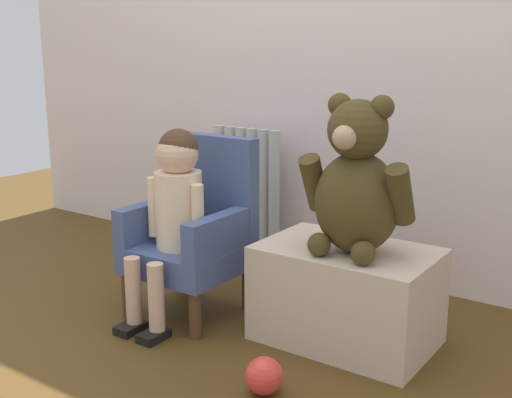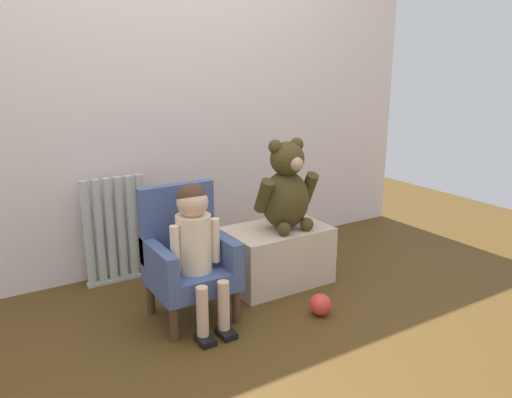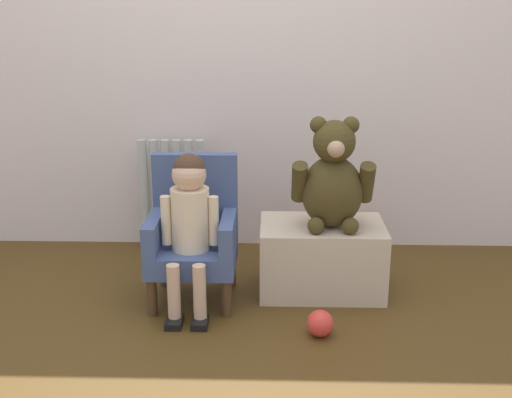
{
  "view_description": "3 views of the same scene",
  "coord_description": "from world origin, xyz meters",
  "px_view_note": "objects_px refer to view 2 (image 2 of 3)",
  "views": [
    {
      "loc": [
        1.35,
        -1.3,
        0.99
      ],
      "look_at": [
        0.09,
        0.49,
        0.46
      ],
      "focal_mm": 45.0,
      "sensor_mm": 36.0,
      "label": 1
    },
    {
      "loc": [
        -1.09,
        -1.69,
        1.25
      ],
      "look_at": [
        0.21,
        0.42,
        0.56
      ],
      "focal_mm": 35.0,
      "sensor_mm": 36.0,
      "label": 2
    },
    {
      "loc": [
        0.2,
        -2.29,
        1.33
      ],
      "look_at": [
        0.12,
        0.42,
        0.49
      ],
      "focal_mm": 45.0,
      "sensor_mm": 36.0,
      "label": 3
    }
  ],
  "objects_px": {
    "child_armchair": "(187,257)",
    "large_teddy_bear": "(286,190)",
    "radiator": "(116,231)",
    "child_figure": "(196,236)",
    "low_bench": "(277,255)",
    "toy_ball": "(320,305)"
  },
  "relations": [
    {
      "from": "child_armchair",
      "to": "large_teddy_bear",
      "type": "distance_m",
      "value": 0.68
    },
    {
      "from": "radiator",
      "to": "large_teddy_bear",
      "type": "distance_m",
      "value": 1.01
    },
    {
      "from": "large_teddy_bear",
      "to": "child_figure",
      "type": "bearing_deg",
      "value": -165.8
    },
    {
      "from": "low_bench",
      "to": "large_teddy_bear",
      "type": "bearing_deg",
      "value": -39.45
    },
    {
      "from": "toy_ball",
      "to": "child_figure",
      "type": "bearing_deg",
      "value": 155.49
    },
    {
      "from": "low_bench",
      "to": "large_teddy_bear",
      "type": "height_order",
      "value": "large_teddy_bear"
    },
    {
      "from": "child_figure",
      "to": "radiator",
      "type": "bearing_deg",
      "value": 104.96
    },
    {
      "from": "child_armchair",
      "to": "toy_ball",
      "type": "bearing_deg",
      "value": -32.96
    },
    {
      "from": "child_figure",
      "to": "toy_ball",
      "type": "height_order",
      "value": "child_figure"
    },
    {
      "from": "low_bench",
      "to": "child_armchair",
      "type": "bearing_deg",
      "value": -172.14
    },
    {
      "from": "child_armchair",
      "to": "low_bench",
      "type": "height_order",
      "value": "child_armchair"
    },
    {
      "from": "radiator",
      "to": "child_figure",
      "type": "xyz_separation_m",
      "value": [
        0.19,
        -0.69,
        0.15
      ]
    },
    {
      "from": "toy_ball",
      "to": "low_bench",
      "type": "bearing_deg",
      "value": 85.69
    },
    {
      "from": "child_armchair",
      "to": "radiator",
      "type": "bearing_deg",
      "value": 107.56
    },
    {
      "from": "large_teddy_bear",
      "to": "low_bench",
      "type": "bearing_deg",
      "value": 140.55
    },
    {
      "from": "low_bench",
      "to": "radiator",
      "type": "bearing_deg",
      "value": 147.19
    },
    {
      "from": "radiator",
      "to": "toy_ball",
      "type": "distance_m",
      "value": 1.24
    },
    {
      "from": "low_bench",
      "to": "toy_ball",
      "type": "relative_size",
      "value": 5.18
    },
    {
      "from": "large_teddy_bear",
      "to": "radiator",
      "type": "bearing_deg",
      "value": 146.86
    },
    {
      "from": "child_armchair",
      "to": "low_bench",
      "type": "xyz_separation_m",
      "value": [
        0.6,
        0.08,
        -0.14
      ]
    },
    {
      "from": "radiator",
      "to": "child_figure",
      "type": "height_order",
      "value": "child_figure"
    },
    {
      "from": "child_figure",
      "to": "toy_ball",
      "type": "bearing_deg",
      "value": -24.51
    }
  ]
}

